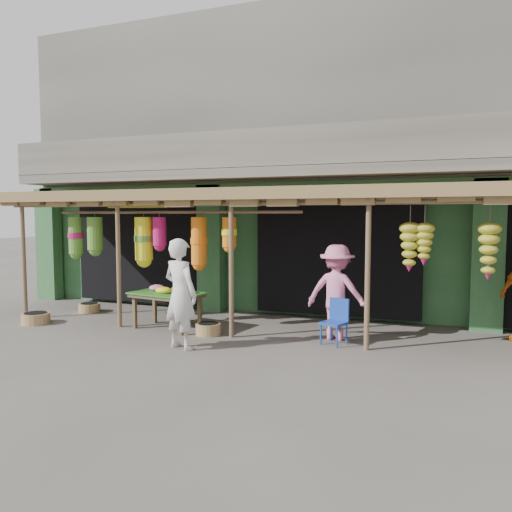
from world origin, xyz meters
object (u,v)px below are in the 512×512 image
(blue_chair, at_px, (336,319))
(person_front, at_px, (180,294))
(flower_table, at_px, (168,295))
(person_shopper, at_px, (337,292))

(blue_chair, relative_size, person_front, 0.43)
(flower_table, xyz_separation_m, person_shopper, (3.35, 0.35, 0.18))
(blue_chair, distance_m, person_shopper, 0.55)
(person_shopper, bearing_deg, person_front, 39.65)
(flower_table, bearing_deg, person_shopper, 15.44)
(blue_chair, distance_m, person_front, 2.78)
(flower_table, bearing_deg, person_front, -42.38)
(flower_table, xyz_separation_m, person_front, (0.98, -1.25, 0.25))
(person_front, bearing_deg, flower_table, -34.47)
(blue_chair, bearing_deg, person_front, -132.82)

